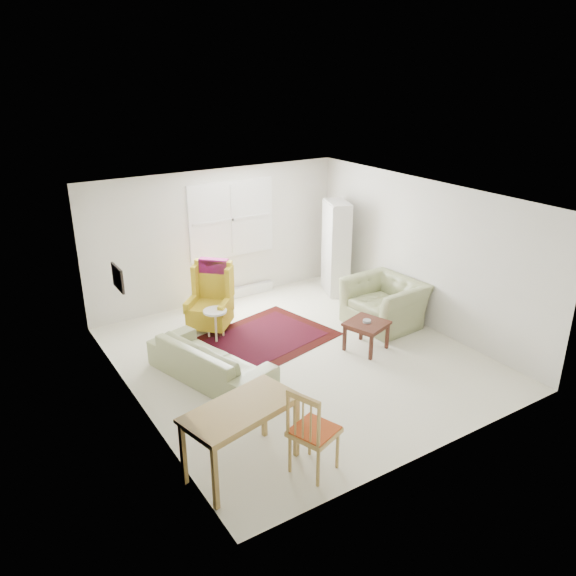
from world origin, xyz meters
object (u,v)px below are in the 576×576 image
coffee_table (366,336)px  sofa (210,353)px  desk (242,438)px  desk_chair (314,429)px  cabinet (336,248)px  wingback_chair (209,297)px  stool (216,324)px  armchair (385,299)px

coffee_table → sofa: bearing=168.2°
desk → desk_chair: size_ratio=1.21×
cabinet → sofa: bearing=-133.8°
wingback_chair → desk: 3.68m
wingback_chair → cabinet: 2.85m
sofa → stool: bearing=-44.9°
wingback_chair → armchair: bearing=15.9°
wingback_chair → cabinet: cabinet is taller
coffee_table → cabinet: bearing=64.5°
wingback_chair → stool: wingback_chair is taller
sofa → desk_chair: size_ratio=1.87×
armchair → wingback_chair: size_ratio=1.04×
cabinet → desk_chair: cabinet is taller
wingback_chair → cabinet: size_ratio=0.64×
armchair → coffee_table: size_ratio=2.10×
wingback_chair → coffee_table: 2.68m
coffee_table → cabinet: cabinet is taller
sofa → armchair: bearing=-105.2°
desk → wingback_chair: bearing=70.5°
desk → coffee_table: bearing=26.2°
armchair → stool: armchair is taller
wingback_chair → desk_chair: wingback_chair is taller
wingback_chair → coffee_table: bearing=-4.3°
wingback_chair → desk_chair: bearing=-54.1°
armchair → desk_chair: 4.05m
armchair → wingback_chair: 3.00m
armchair → desk: size_ratio=0.95×
coffee_table → desk: 3.34m
sofa → wingback_chair: bearing=-40.9°
desk → desk_chair: 0.80m
sofa → desk: (-0.55, -1.98, 0.01)m
wingback_chair → sofa: bearing=-70.4°
armchair → wingback_chair: wingback_chair is taller
armchair → coffee_table: (-0.88, -0.57, -0.24)m
sofa → wingback_chair: wingback_chair is taller
stool → desk: size_ratio=0.40×
armchair → sofa: bearing=-93.2°
sofa → armchair: (3.32, 0.06, 0.07)m
sofa → coffee_table: 2.50m
desk → armchair: bearing=27.8°
coffee_table → stool: size_ratio=1.12×
cabinet → desk: cabinet is taller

